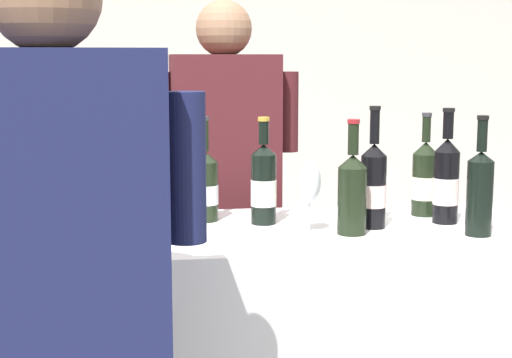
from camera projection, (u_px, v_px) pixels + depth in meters
wall_back at (197, 70)px, 4.76m from camera, size 8.00×0.10×2.80m
wine_bottle_0 at (7, 189)px, 2.34m from camera, size 0.07×0.07×0.32m
wine_bottle_1 at (425, 179)px, 2.48m from camera, size 0.08×0.08×0.33m
wine_bottle_2 at (352, 191)px, 2.21m from camera, size 0.08×0.08×0.33m
wine_bottle_3 at (264, 184)px, 2.35m from camera, size 0.08×0.08×0.32m
wine_bottle_4 at (205, 186)px, 2.39m from camera, size 0.08×0.08×0.32m
wine_bottle_5 at (480, 190)px, 2.19m from camera, size 0.07×0.07×0.34m
wine_bottle_6 at (373, 185)px, 2.29m from camera, size 0.08×0.08×0.36m
wine_bottle_8 at (446, 181)px, 2.36m from camera, size 0.08×0.08×0.35m
wine_glass at (309, 185)px, 2.22m from camera, size 0.07×0.07×0.21m
ice_bucket at (131, 191)px, 2.25m from camera, size 0.19×0.19×0.23m
person_server at (225, 233)px, 2.91m from camera, size 0.55×0.25×1.68m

